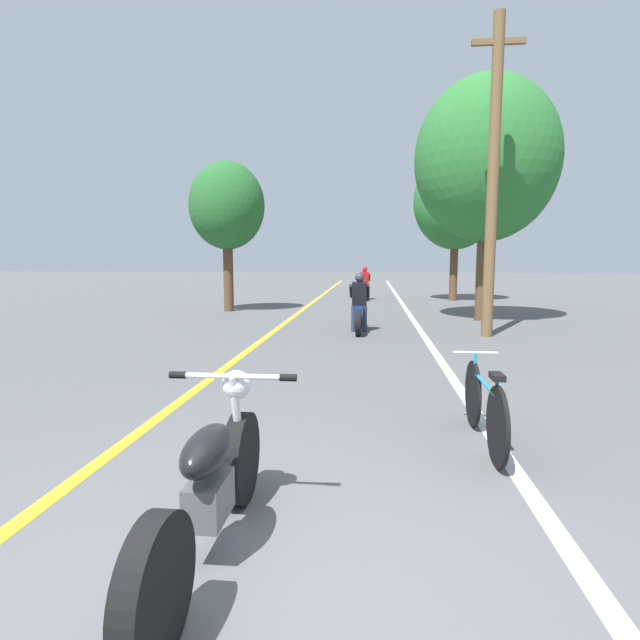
{
  "coord_description": "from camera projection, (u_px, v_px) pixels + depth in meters",
  "views": [
    {
      "loc": [
        0.58,
        -2.26,
        1.72
      ],
      "look_at": [
        -0.1,
        4.34,
        0.9
      ],
      "focal_mm": 28.0,
      "sensor_mm": 36.0,
      "label": 1
    }
  ],
  "objects": [
    {
      "name": "ground_plane",
      "position": [
        251.0,
        604.0,
        2.5
      ],
      "size": [
        120.0,
        120.0,
        0.0
      ],
      "primitive_type": "plane",
      "color": "#515154"
    },
    {
      "name": "lane_stripe_center",
      "position": [
        294.0,
        316.0,
        14.85
      ],
      "size": [
        0.14,
        48.0,
        0.01
      ],
      "primitive_type": "cube",
      "color": "yellow",
      "rests_on": "ground"
    },
    {
      "name": "lane_stripe_edge",
      "position": [
        412.0,
        318.0,
        14.5
      ],
      "size": [
        0.14,
        48.0,
        0.01
      ],
      "primitive_type": "cube",
      "color": "white",
      "rests_on": "ground"
    },
    {
      "name": "utility_pole",
      "position": [
        493.0,
        175.0,
        10.65
      ],
      "size": [
        1.1,
        0.24,
        6.78
      ],
      "color": "brown",
      "rests_on": "ground"
    },
    {
      "name": "roadside_tree_right_near",
      "position": [
        486.0,
        160.0,
        13.42
      ],
      "size": [
        3.84,
        3.45,
        6.58
      ],
      "color": "#513A23",
      "rests_on": "ground"
    },
    {
      "name": "roadside_tree_right_far",
      "position": [
        456.0,
        201.0,
        20.0
      ],
      "size": [
        3.37,
        3.03,
        5.94
      ],
      "color": "#513A23",
      "rests_on": "ground"
    },
    {
      "name": "roadside_tree_left",
      "position": [
        227.0,
        207.0,
        15.98
      ],
      "size": [
        2.43,
        2.19,
        4.8
      ],
      "color": "#513A23",
      "rests_on": "ground"
    },
    {
      "name": "motorcycle_foreground",
      "position": [
        211.0,
        485.0,
        2.86
      ],
      "size": [
        0.85,
        2.06,
        0.98
      ],
      "color": "black",
      "rests_on": "ground"
    },
    {
      "name": "motorcycle_rider_lead",
      "position": [
        359.0,
        310.0,
        11.76
      ],
      "size": [
        0.5,
        2.03,
        1.38
      ],
      "color": "black",
      "rests_on": "ground"
    },
    {
      "name": "motorcycle_rider_far",
      "position": [
        365.0,
        287.0,
        20.77
      ],
      "size": [
        0.5,
        1.99,
        1.38
      ],
      "color": "black",
      "rests_on": "ground"
    },
    {
      "name": "bicycle_parked",
      "position": [
        484.0,
        406.0,
        4.62
      ],
      "size": [
        0.44,
        1.69,
        0.79
      ],
      "color": "black",
      "rests_on": "ground"
    }
  ]
}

